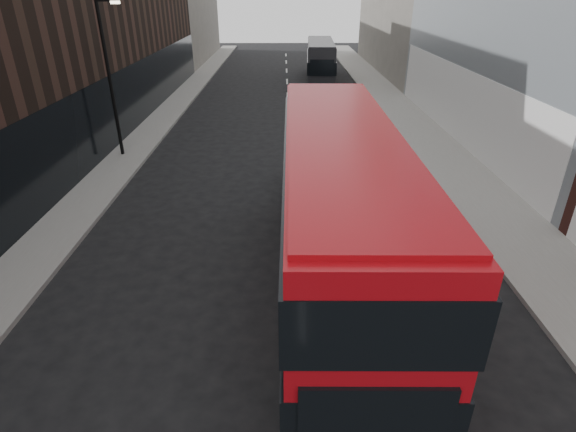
{
  "coord_description": "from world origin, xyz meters",
  "views": [
    {
      "loc": [
        -0.32,
        -3.28,
        7.46
      ],
      "look_at": [
        -0.22,
        6.48,
        2.5
      ],
      "focal_mm": 28.0,
      "sensor_mm": 36.0,
      "label": 1
    }
  ],
  "objects_px": {
    "grey_bus": "(320,59)",
    "street_lamp": "(110,69)",
    "red_bus": "(338,210)",
    "car_c": "(313,104)",
    "car_a": "(304,174)",
    "car_b": "(338,110)"
  },
  "relations": [
    {
      "from": "red_bus",
      "to": "car_c",
      "type": "xyz_separation_m",
      "value": [
        0.6,
        19.76,
        -1.93
      ]
    },
    {
      "from": "grey_bus",
      "to": "car_a",
      "type": "distance_m",
      "value": 25.54
    },
    {
      "from": "street_lamp",
      "to": "car_c",
      "type": "xyz_separation_m",
      "value": [
        9.84,
        8.46,
        -3.55
      ]
    },
    {
      "from": "grey_bus",
      "to": "car_c",
      "type": "bearing_deg",
      "value": -93.4
    },
    {
      "from": "grey_bus",
      "to": "car_a",
      "type": "bearing_deg",
      "value": -92.89
    },
    {
      "from": "grey_bus",
      "to": "street_lamp",
      "type": "bearing_deg",
      "value": -114.9
    },
    {
      "from": "car_a",
      "to": "car_c",
      "type": "height_order",
      "value": "car_c"
    },
    {
      "from": "red_bus",
      "to": "car_a",
      "type": "xyz_separation_m",
      "value": [
        -0.53,
        7.34,
        -1.94
      ]
    },
    {
      "from": "street_lamp",
      "to": "car_b",
      "type": "height_order",
      "value": "street_lamp"
    },
    {
      "from": "car_c",
      "to": "car_b",
      "type": "bearing_deg",
      "value": -55.68
    },
    {
      "from": "street_lamp",
      "to": "car_a",
      "type": "relative_size",
      "value": 1.94
    },
    {
      "from": "car_b",
      "to": "street_lamp",
      "type": "bearing_deg",
      "value": -146.71
    },
    {
      "from": "grey_bus",
      "to": "car_b",
      "type": "relative_size",
      "value": 2.33
    },
    {
      "from": "red_bus",
      "to": "car_c",
      "type": "distance_m",
      "value": 19.86
    },
    {
      "from": "street_lamp",
      "to": "red_bus",
      "type": "bearing_deg",
      "value": -50.7
    },
    {
      "from": "car_a",
      "to": "street_lamp",
      "type": "bearing_deg",
      "value": 160.79
    },
    {
      "from": "street_lamp",
      "to": "car_a",
      "type": "height_order",
      "value": "street_lamp"
    },
    {
      "from": "car_b",
      "to": "red_bus",
      "type": "bearing_deg",
      "value": -93.3
    },
    {
      "from": "street_lamp",
      "to": "car_b",
      "type": "distance_m",
      "value": 13.51
    },
    {
      "from": "street_lamp",
      "to": "red_bus",
      "type": "relative_size",
      "value": 0.61
    },
    {
      "from": "red_bus",
      "to": "car_c",
      "type": "height_order",
      "value": "red_bus"
    },
    {
      "from": "red_bus",
      "to": "car_c",
      "type": "bearing_deg",
      "value": 89.06
    }
  ]
}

